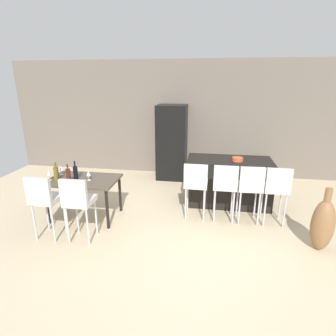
# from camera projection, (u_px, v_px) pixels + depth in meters

# --- Properties ---
(ground_plane) EXTENTS (10.00, 10.00, 0.00)m
(ground_plane) POSITION_uv_depth(u_px,v_px,m) (188.00, 224.00, 4.73)
(ground_plane) COLOR #C6B28E
(back_wall) EXTENTS (10.00, 0.12, 2.90)m
(back_wall) POSITION_uv_depth(u_px,v_px,m) (199.00, 119.00, 6.95)
(back_wall) COLOR #665B51
(back_wall) RESTS_ON ground_plane
(kitchen_island) EXTENTS (1.64, 0.78, 0.92)m
(kitchen_island) POSITION_uv_depth(u_px,v_px,m) (228.00, 181.00, 5.45)
(kitchen_island) COLOR black
(kitchen_island) RESTS_ON ground_plane
(bar_chair_left) EXTENTS (0.41, 0.41, 1.05)m
(bar_chair_left) POSITION_uv_depth(u_px,v_px,m) (196.00, 182.00, 4.74)
(bar_chair_left) COLOR beige
(bar_chair_left) RESTS_ON ground_plane
(bar_chair_middle) EXTENTS (0.40, 0.40, 1.05)m
(bar_chair_middle) POSITION_uv_depth(u_px,v_px,m) (225.00, 184.00, 4.67)
(bar_chair_middle) COLOR beige
(bar_chair_middle) RESTS_ON ground_plane
(bar_chair_right) EXTENTS (0.41, 0.41, 1.05)m
(bar_chair_right) POSITION_uv_depth(u_px,v_px,m) (250.00, 185.00, 4.61)
(bar_chair_right) COLOR beige
(bar_chair_right) RESTS_ON ground_plane
(bar_chair_far) EXTENTS (0.40, 0.40, 1.05)m
(bar_chair_far) POSITION_uv_depth(u_px,v_px,m) (276.00, 187.00, 4.54)
(bar_chair_far) COLOR beige
(bar_chair_far) RESTS_ON ground_plane
(dining_table) EXTENTS (1.21, 0.78, 0.74)m
(dining_table) POSITION_uv_depth(u_px,v_px,m) (83.00, 183.00, 4.80)
(dining_table) COLOR #4C4238
(dining_table) RESTS_ON ground_plane
(dining_chair_near) EXTENTS (0.42, 0.42, 1.05)m
(dining_chair_near) POSITION_uv_depth(u_px,v_px,m) (44.00, 197.00, 4.13)
(dining_chair_near) COLOR beige
(dining_chair_near) RESTS_ON ground_plane
(dining_chair_far) EXTENTS (0.41, 0.41, 1.05)m
(dining_chair_far) POSITION_uv_depth(u_px,v_px,m) (78.00, 200.00, 4.05)
(dining_chair_far) COLOR beige
(dining_chair_far) RESTS_ON ground_plane
(wine_bottle_left) EXTENTS (0.08, 0.08, 0.33)m
(wine_bottle_left) POSITION_uv_depth(u_px,v_px,m) (75.00, 172.00, 4.74)
(wine_bottle_left) COLOR black
(wine_bottle_left) RESTS_ON dining_table
(wine_bottle_right) EXTENTS (0.07, 0.07, 0.32)m
(wine_bottle_right) POSITION_uv_depth(u_px,v_px,m) (56.00, 174.00, 4.63)
(wine_bottle_right) COLOR brown
(wine_bottle_right) RESTS_ON dining_table
(wine_bottle_near) EXTENTS (0.06, 0.06, 0.31)m
(wine_bottle_near) POSITION_uv_depth(u_px,v_px,m) (57.00, 173.00, 4.75)
(wine_bottle_near) COLOR brown
(wine_bottle_near) RESTS_ON dining_table
(wine_bottle_middle) EXTENTS (0.08, 0.08, 0.33)m
(wine_bottle_middle) POSITION_uv_depth(u_px,v_px,m) (68.00, 175.00, 4.56)
(wine_bottle_middle) COLOR #471E19
(wine_bottle_middle) RESTS_ON dining_table
(wine_glass_far) EXTENTS (0.07, 0.07, 0.17)m
(wine_glass_far) POSITION_uv_depth(u_px,v_px,m) (88.00, 173.00, 4.68)
(wine_glass_far) COLOR silver
(wine_glass_far) RESTS_ON dining_table
(wine_glass_end) EXTENTS (0.07, 0.07, 0.17)m
(wine_glass_end) POSITION_uv_depth(u_px,v_px,m) (49.00, 173.00, 4.68)
(wine_glass_end) COLOR silver
(wine_glass_end) RESTS_ON dining_table
(wine_glass_corner) EXTENTS (0.07, 0.07, 0.17)m
(wine_glass_corner) POSITION_uv_depth(u_px,v_px,m) (61.00, 168.00, 4.95)
(wine_glass_corner) COLOR silver
(wine_glass_corner) RESTS_ON dining_table
(refrigerator) EXTENTS (0.72, 0.68, 1.84)m
(refrigerator) POSITION_uv_depth(u_px,v_px,m) (172.00, 142.00, 6.79)
(refrigerator) COLOR black
(refrigerator) RESTS_ON ground_plane
(fruit_bowl) EXTENTS (0.21, 0.21, 0.07)m
(fruit_bowl) POSITION_uv_depth(u_px,v_px,m) (238.00, 159.00, 5.20)
(fruit_bowl) COLOR #C6512D
(fruit_bowl) RESTS_ON kitchen_island
(floor_vase) EXTENTS (0.31, 0.31, 0.97)m
(floor_vase) POSITION_uv_depth(u_px,v_px,m) (323.00, 225.00, 3.92)
(floor_vase) COLOR brown
(floor_vase) RESTS_ON ground_plane
(potted_plant) EXTENTS (0.36, 0.36, 0.56)m
(potted_plant) POSITION_uv_depth(u_px,v_px,m) (265.00, 170.00, 6.62)
(potted_plant) COLOR beige
(potted_plant) RESTS_ON ground_plane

